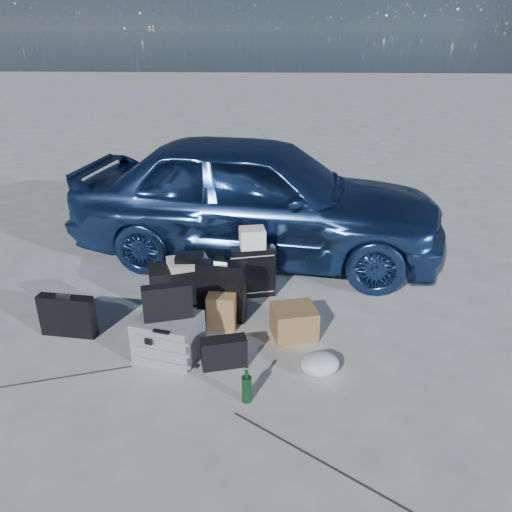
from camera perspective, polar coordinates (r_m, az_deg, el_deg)
The scene contains 16 objects.
ground at distance 4.41m, azimuth -4.80°, elevation -10.93°, with size 60.00×60.00×0.00m, color silver.
car at distance 5.94m, azimuth 0.12°, elevation 6.78°, with size 1.74×4.32×1.47m, color #2D5090.
pelican_case at distance 4.33m, azimuth -9.95°, elevation -9.05°, with size 0.50×0.41×0.37m, color gray.
laptop_bag at distance 4.15m, azimuth -10.09°, elevation -5.20°, with size 0.40×0.10×0.30m, color black.
briefcase at distance 4.83m, azimuth -20.75°, elevation -6.41°, with size 0.50×0.11×0.39m, color black.
suitcase_left at distance 4.73m, azimuth -3.95°, elevation -4.06°, with size 0.45×0.16×0.59m, color black.
suitcase_right at distance 5.14m, azimuth -0.35°, elevation -1.78°, with size 0.45×0.16×0.54m, color black.
white_carton at distance 5.01m, azimuth -0.43°, elevation 2.09°, with size 0.25×0.20×0.20m, color white.
duffel_bag at distance 5.13m, azimuth -7.68°, elevation -3.03°, with size 0.78×0.33×0.39m, color black.
flat_box_white at distance 5.02m, azimuth -7.74°, elevation -0.74°, with size 0.40×0.30×0.07m, color white.
flat_box_black at distance 4.98m, azimuth -7.61°, elevation -0.16°, with size 0.28×0.20×0.06m, color black.
kraft_bag at distance 4.64m, azimuth -3.97°, elevation -6.40°, with size 0.26×0.15×0.34m, color #A77D48.
cardboard_box at distance 4.55m, azimuth 4.34°, elevation -7.49°, with size 0.38×0.33×0.28m, color olive.
plastic_bag at distance 4.15m, azimuth 7.30°, elevation -12.12°, with size 0.32×0.27×0.18m, color silver.
messenger_bag at distance 4.18m, azimuth -3.68°, elevation -10.93°, with size 0.37×0.14×0.26m, color black.
green_bottle at distance 3.81m, azimuth -1.08°, elevation -14.51°, with size 0.08×0.08×0.30m, color black.
Camera 1 is at (0.53, -3.55, 2.55)m, focal length 35.00 mm.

